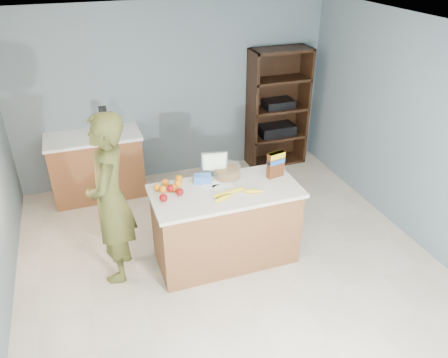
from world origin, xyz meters
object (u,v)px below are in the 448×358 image
object	(u,v)px
shelving_unit	(276,110)
person	(110,200)
tv	(214,162)
cereal_box	(276,163)
counter_peninsula	(226,227)

from	to	relation	value
shelving_unit	person	xyz separation A→B (m)	(-2.71, -1.89, 0.05)
tv	shelving_unit	bearing A→B (deg)	47.73
tv	cereal_box	world-z (taller)	cereal_box
shelving_unit	cereal_box	xyz separation A→B (m)	(-0.94, -1.96, 0.20)
shelving_unit	counter_peninsula	bearing A→B (deg)	-127.11
shelving_unit	tv	world-z (taller)	shelving_unit
person	tv	world-z (taller)	person
counter_peninsula	cereal_box	size ratio (longest dim) A/B	5.43
counter_peninsula	cereal_box	distance (m)	0.89
shelving_unit	cereal_box	bearing A→B (deg)	-115.69
tv	person	bearing A→B (deg)	-171.60
person	counter_peninsula	bearing A→B (deg)	96.49
cereal_box	counter_peninsula	bearing A→B (deg)	-171.79
tv	cereal_box	bearing A→B (deg)	-21.48
cereal_box	tv	bearing A→B (deg)	158.52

